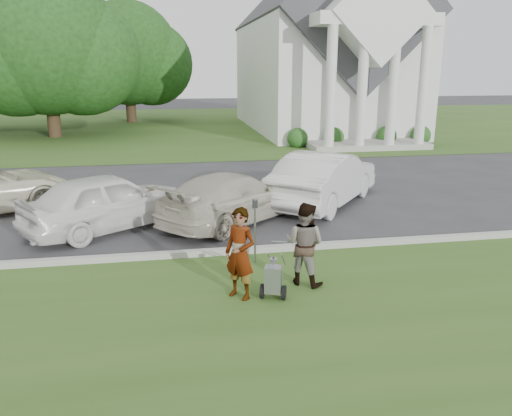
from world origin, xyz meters
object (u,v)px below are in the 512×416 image
object	(u,v)px
car_b	(109,201)
car_c	(233,197)
church	(323,38)
tree_back	(127,58)
tree_left	(46,49)
person_right	(305,244)
car_d	(325,178)
parking_meter_near	(255,223)
person_left	(240,254)
striping_cart	(273,280)

from	to	relation	value
car_b	car_c	bearing A→B (deg)	-122.14
church	tree_back	world-z (taller)	church
tree_left	person_right	bearing A→B (deg)	-68.20
tree_left	car_d	bearing A→B (deg)	-56.96
parking_meter_near	car_c	xyz separation A→B (m)	(-0.09, 3.07, -0.23)
car_c	car_d	size ratio (longest dim) A/B	0.94
person_left	car_d	size ratio (longest dim) A/B	0.34
tree_left	tree_back	size ratio (longest dim) A/B	1.11
person_left	car_b	distance (m)	5.36
person_right	car_b	xyz separation A→B (m)	(-4.07, 4.18, -0.06)
church	car_c	distance (m)	22.44
tree_left	parking_meter_near	distance (m)	23.98
church	car_b	world-z (taller)	church
tree_left	striping_cart	world-z (taller)	tree_left
tree_left	striping_cart	size ratio (longest dim) A/B	10.85
person_left	car_c	size ratio (longest dim) A/B	0.36
car_c	striping_cart	bearing A→B (deg)	139.65
striping_cart	parking_meter_near	distance (m)	1.85
car_c	parking_meter_near	bearing A→B (deg)	139.87
car_c	tree_left	bearing A→B (deg)	-17.81
car_d	tree_left	bearing A→B (deg)	-17.92
person_right	car_b	bearing A→B (deg)	-6.92
tree_left	person_left	bearing A→B (deg)	-71.31
car_d	church	bearing A→B (deg)	-67.47
person_right	car_d	distance (m)	6.03
striping_cart	car_b	world-z (taller)	car_b
car_b	tree_left	bearing A→B (deg)	-18.94
person_right	car_c	bearing A→B (deg)	-40.05
person_left	parking_meter_near	distance (m)	1.72
striping_cart	parking_meter_near	xyz separation A→B (m)	(-0.03, 1.77, 0.54)
tree_back	person_right	bearing A→B (deg)	-80.38
tree_back	car_b	world-z (taller)	tree_back
person_right	tree_left	bearing A→B (deg)	-29.34
tree_back	car_d	xyz separation A→B (m)	(7.45, -25.61, -3.91)
tree_left	parking_meter_near	world-z (taller)	tree_left
person_left	person_right	size ratio (longest dim) A/B	1.04
parking_meter_near	car_d	xyz separation A→B (m)	(2.91, 4.40, -0.09)
parking_meter_near	tree_left	bearing A→B (deg)	111.22
tree_back	striping_cart	bearing A→B (deg)	-81.80
church	car_b	xyz separation A→B (m)	(-11.79, -20.18, -5.19)
church	striping_cart	size ratio (longest dim) A/B	24.61
parking_meter_near	car_c	world-z (taller)	parking_meter_near
church	tree_back	xyz separation A→B (m)	(-13.01, 6.87, -1.21)
tree_back	person_left	bearing A→B (deg)	-82.80
tree_left	tree_back	xyz separation A→B (m)	(4.00, 8.00, -0.38)
church	person_right	bearing A→B (deg)	-107.57
church	person_right	size ratio (longest dim) A/B	14.87
car_d	car_c	bearing A→B (deg)	62.88
church	person_left	xyz separation A→B (m)	(-9.02, -24.77, -5.10)
tree_back	car_b	size ratio (longest dim) A/B	2.19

